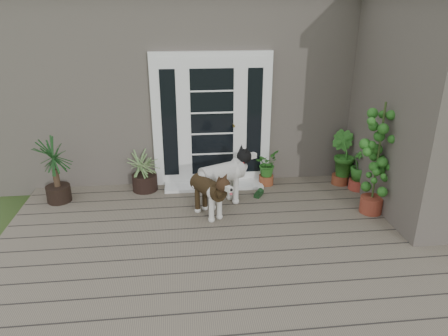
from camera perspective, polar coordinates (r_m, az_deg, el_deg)
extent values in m
cube|color=#6B5B4C|center=(5.12, 2.84, -12.21)|extent=(6.20, 4.60, 0.12)
cube|color=#665E54|center=(8.59, -1.50, 12.45)|extent=(7.40, 4.00, 3.10)
cube|color=#665E54|center=(6.56, 27.54, 7.19)|extent=(1.60, 2.40, 3.10)
cube|color=white|center=(6.65, -1.67, 6.62)|extent=(1.90, 0.14, 2.15)
cube|color=white|center=(6.81, -1.44, -2.39)|extent=(1.60, 0.40, 0.05)
imported|color=#1C621D|center=(6.85, 5.90, -0.36)|extent=(0.53, 0.53, 0.49)
imported|color=#1F621C|center=(7.07, 15.94, 0.43)|extent=(0.62, 0.62, 0.68)
imported|color=#195A1F|center=(6.97, 18.21, -0.68)|extent=(0.42, 0.42, 0.55)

